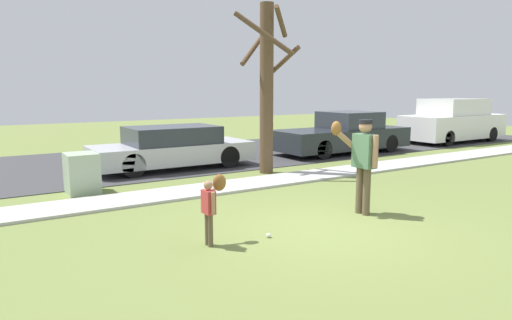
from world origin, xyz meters
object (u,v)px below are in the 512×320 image
(utility_cabinet, at_px, (82,173))
(street_tree_near, at_px, (267,84))
(person_child, at_px, (212,201))
(parked_van_white, at_px, (453,122))
(baseball, at_px, (269,235))
(parked_sedan_silver, at_px, (172,148))
(parked_pickup_dark, at_px, (343,135))
(person_adult, at_px, (362,156))

(utility_cabinet, height_order, street_tree_near, street_tree_near)
(person_child, relative_size, parked_van_white, 0.21)
(baseball, distance_m, parked_sedan_silver, 6.79)
(utility_cabinet, bearing_deg, person_child, -79.04)
(utility_cabinet, relative_size, parked_pickup_dark, 0.17)
(person_adult, xyz_separation_m, parked_sedan_silver, (-1.07, 6.46, -0.48))
(person_child, xyz_separation_m, baseball, (0.88, -0.21, -0.64))
(person_adult, relative_size, person_child, 1.70)
(utility_cabinet, xyz_separation_m, street_tree_near, (4.87, -0.17, 2.00))
(person_adult, distance_m, parked_sedan_silver, 6.57)
(baseball, relative_size, parked_pickup_dark, 0.01)
(person_child, relative_size, utility_cabinet, 1.15)
(street_tree_near, bearing_deg, parked_sedan_silver, 134.09)
(person_child, bearing_deg, baseball, -13.88)
(parked_van_white, bearing_deg, person_child, 22.47)
(person_adult, xyz_separation_m, street_tree_near, (0.88, 4.45, 1.35))
(street_tree_near, xyz_separation_m, parked_sedan_silver, (-1.95, 2.01, -1.83))
(person_adult, bearing_deg, parked_pickup_dark, -131.40)
(person_child, relative_size, street_tree_near, 0.23)
(person_child, height_order, utility_cabinet, person_child)
(person_child, bearing_deg, utility_cabinet, 100.56)
(person_adult, xyz_separation_m, utility_cabinet, (-3.99, 4.62, -0.65))
(parked_sedan_silver, bearing_deg, baseball, 80.31)
(parked_pickup_dark, bearing_deg, person_adult, 49.00)
(parked_sedan_silver, bearing_deg, street_tree_near, 134.09)
(person_adult, relative_size, utility_cabinet, 1.96)
(utility_cabinet, height_order, parked_pickup_dark, parked_pickup_dark)
(utility_cabinet, bearing_deg, parked_pickup_dark, 9.85)
(person_child, bearing_deg, parked_van_white, 22.06)
(parked_van_white, bearing_deg, parked_pickup_dark, -0.65)
(utility_cabinet, bearing_deg, person_adult, -49.22)
(person_child, distance_m, baseball, 1.11)
(person_adult, distance_m, parked_van_white, 13.39)
(baseball, xyz_separation_m, street_tree_near, (3.09, 4.66, 2.41))
(baseball, relative_size, street_tree_near, 0.02)
(baseball, distance_m, parked_pickup_dark, 10.05)
(parked_sedan_silver, distance_m, parked_pickup_dark, 6.52)
(parked_sedan_silver, bearing_deg, utility_cabinet, 32.25)
(utility_cabinet, relative_size, street_tree_near, 0.20)
(parked_sedan_silver, xyz_separation_m, parked_pickup_dark, (6.52, -0.20, 0.05))
(parked_van_white, bearing_deg, person_adult, 27.54)
(parked_sedan_silver, bearing_deg, person_adult, 99.43)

